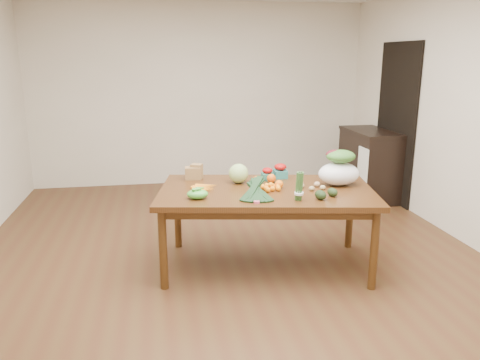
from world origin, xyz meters
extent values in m
plane|color=#4F341B|center=(0.00, 0.00, 0.00)|extent=(6.00, 6.00, 0.00)
cube|color=silver|center=(0.00, 3.00, 1.35)|extent=(5.00, 0.02, 2.70)
cube|color=silver|center=(0.00, -3.00, 1.35)|extent=(5.00, 0.02, 2.70)
cube|color=silver|center=(2.50, 0.00, 1.35)|extent=(0.02, 6.00, 2.70)
cube|color=#462510|center=(0.30, -0.18, 0.38)|extent=(2.08, 1.39, 0.75)
cube|color=black|center=(2.48, 1.60, 1.05)|extent=(0.02, 1.00, 2.10)
cube|color=black|center=(2.22, 1.77, 0.47)|extent=(0.52, 1.02, 0.94)
cube|color=white|center=(1.96, 1.40, 0.55)|extent=(0.02, 0.28, 0.45)
sphere|color=#A8D178|center=(0.09, 0.08, 0.84)|extent=(0.18, 0.18, 0.18)
sphere|color=#E2540D|center=(0.25, 0.00, 0.79)|extent=(0.08, 0.08, 0.08)
sphere|color=orange|center=(0.40, 0.03, 0.79)|extent=(0.09, 0.09, 0.09)
sphere|color=orange|center=(0.42, -0.17, 0.79)|extent=(0.08, 0.08, 0.08)
ellipsoid|color=green|center=(-0.34, -0.37, 0.79)|extent=(0.18, 0.14, 0.08)
ellipsoid|color=tan|center=(0.63, -0.20, 0.77)|extent=(0.05, 0.05, 0.04)
ellipsoid|color=tan|center=(0.69, -0.30, 0.77)|extent=(0.05, 0.05, 0.04)
ellipsoid|color=tan|center=(0.78, -0.19, 0.77)|extent=(0.06, 0.05, 0.05)
ellipsoid|color=tan|center=(0.66, -0.08, 0.77)|extent=(0.05, 0.04, 0.04)
ellipsoid|color=#D0BC78|center=(0.80, -0.29, 0.77)|extent=(0.05, 0.05, 0.04)
ellipsoid|color=black|center=(0.68, -0.57, 0.79)|extent=(0.11, 0.14, 0.08)
ellipsoid|color=black|center=(0.81, -0.50, 0.79)|extent=(0.10, 0.13, 0.07)
camera|label=1|loc=(-0.64, -4.14, 1.91)|focal=35.00mm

